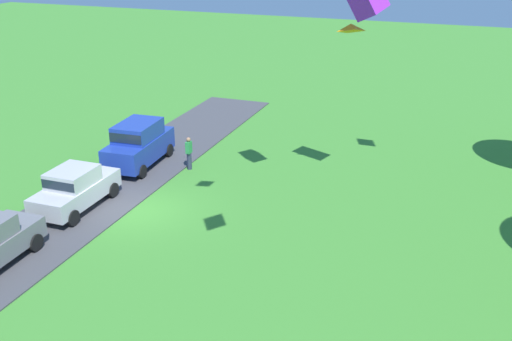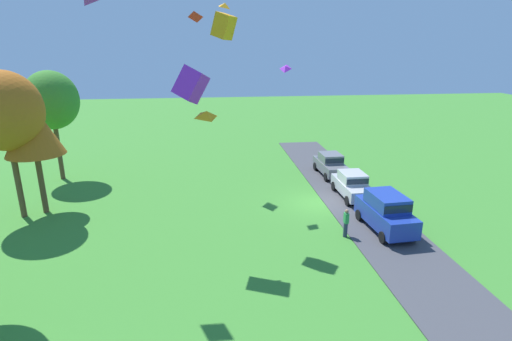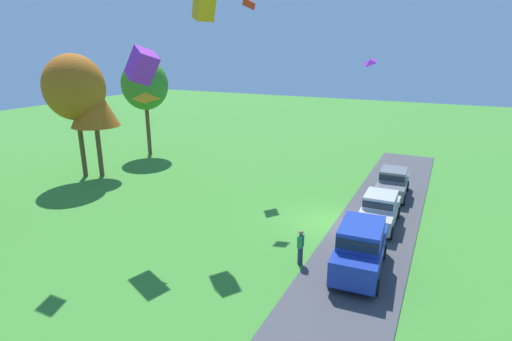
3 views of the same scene
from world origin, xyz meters
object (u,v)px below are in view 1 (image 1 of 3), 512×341
object	(u,v)px
car_suv_by_flagpole	(139,142)
person_on_lawn	(189,153)
kite_diamond_high_right	(351,27)
car_sedan_mid_row	(75,187)

from	to	relation	value
car_suv_by_flagpole	person_on_lawn	bearing A→B (deg)	100.63
car_suv_by_flagpole	kite_diamond_high_right	size ratio (longest dim) A/B	4.95
car_sedan_mid_row	kite_diamond_high_right	xyz separation A→B (m)	(-6.71, 10.28, 6.41)
person_on_lawn	car_suv_by_flagpole	bearing A→B (deg)	-79.37
car_suv_by_flagpole	person_on_lawn	world-z (taller)	car_suv_by_flagpole
car_suv_by_flagpole	car_sedan_mid_row	bearing A→B (deg)	0.64
car_suv_by_flagpole	kite_diamond_high_right	bearing A→B (deg)	97.02
person_on_lawn	car_sedan_mid_row	bearing A→B (deg)	-23.20
car_sedan_mid_row	person_on_lawn	xyz separation A→B (m)	(-5.93, 2.54, -0.16)
kite_diamond_high_right	person_on_lawn	bearing A→B (deg)	-84.20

